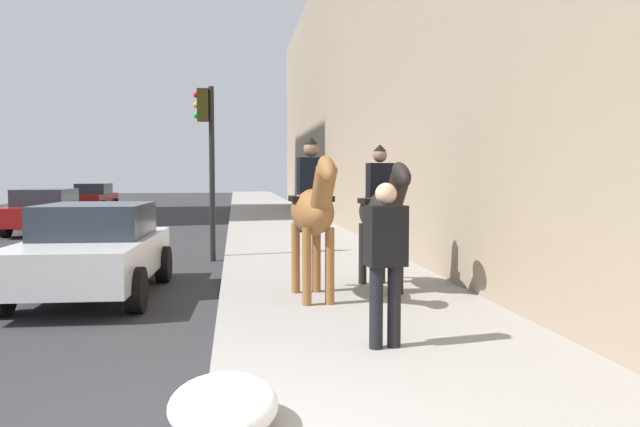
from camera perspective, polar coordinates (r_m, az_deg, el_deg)
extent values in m
ellipsoid|color=brown|center=(8.71, -0.77, 0.19)|extent=(1.54, 0.66, 0.66)
cylinder|color=brown|center=(8.38, 0.91, -4.94)|extent=(0.13, 0.13, 1.06)
cylinder|color=brown|center=(8.32, -1.25, -5.01)|extent=(0.13, 0.13, 1.06)
cylinder|color=brown|center=(9.25, -0.33, -4.13)|extent=(0.13, 0.13, 1.06)
cylinder|color=brown|center=(9.19, -2.29, -4.18)|extent=(0.13, 0.13, 1.06)
cylinder|color=brown|center=(7.94, 0.31, 2.37)|extent=(0.65, 0.32, 0.68)
ellipsoid|color=brown|center=(7.73, 0.64, 4.18)|extent=(0.64, 0.26, 0.49)
cylinder|color=black|center=(9.41, -1.61, -0.15)|extent=(0.29, 0.12, 0.55)
cube|color=black|center=(8.75, -0.83, 1.40)|extent=(0.48, 0.63, 0.08)
cube|color=black|center=(8.74, -0.84, 3.46)|extent=(0.31, 0.40, 0.55)
sphere|color=#8C664C|center=(8.75, -0.84, 6.05)|extent=(0.22, 0.22, 0.22)
cone|color=black|center=(8.75, -0.84, 6.84)|extent=(0.21, 0.21, 0.10)
ellipsoid|color=black|center=(9.49, 5.68, 0.07)|extent=(1.53, 0.65, 0.66)
cylinder|color=black|center=(9.18, 7.43, -4.42)|extent=(0.13, 0.13, 0.99)
cylinder|color=black|center=(9.09, 5.51, -4.49)|extent=(0.13, 0.13, 0.99)
cylinder|color=black|center=(10.03, 5.78, -3.72)|extent=(0.13, 0.13, 0.99)
cylinder|color=black|center=(9.94, 4.01, -3.78)|extent=(0.13, 0.13, 0.99)
cylinder|color=black|center=(8.74, 7.17, 2.03)|extent=(0.65, 0.32, 0.68)
ellipsoid|color=black|center=(8.54, 7.63, 3.66)|extent=(0.64, 0.26, 0.49)
cylinder|color=black|center=(10.18, 4.51, -0.24)|extent=(0.29, 0.12, 0.55)
cube|color=black|center=(9.53, 5.60, 1.17)|extent=(0.47, 0.62, 0.08)
cube|color=black|center=(9.52, 5.61, 3.07)|extent=(0.30, 0.40, 0.55)
sphere|color=#8C664C|center=(9.52, 5.62, 5.44)|extent=(0.22, 0.22, 0.22)
cone|color=black|center=(9.53, 5.63, 6.17)|extent=(0.21, 0.21, 0.10)
cylinder|color=black|center=(6.32, 5.27, -8.75)|extent=(0.14, 0.14, 0.85)
cylinder|color=black|center=(6.40, 6.95, -8.62)|extent=(0.14, 0.14, 0.85)
cube|color=black|center=(6.25, 6.16, -2.09)|extent=(0.32, 0.44, 0.62)
sphere|color=#D8AD8C|center=(6.22, 6.19, 1.86)|extent=(0.22, 0.22, 0.22)
cube|color=silver|center=(10.10, -20.49, -3.87)|extent=(3.97, 1.92, 0.60)
cube|color=#262D38|center=(10.27, -20.23, -0.60)|extent=(1.91, 1.63, 0.52)
cylinder|color=black|center=(8.78, -16.82, -6.88)|extent=(0.65, 0.24, 0.64)
cylinder|color=black|center=(9.28, -27.69, -6.58)|extent=(0.65, 0.24, 0.64)
cylinder|color=black|center=(11.13, -14.44, -4.62)|extent=(0.65, 0.24, 0.64)
cylinder|color=black|center=(11.53, -23.20, -4.52)|extent=(0.65, 0.24, 0.64)
cube|color=maroon|center=(33.07, -20.49, 1.22)|extent=(4.27, 1.77, 0.60)
cube|color=#262D38|center=(33.30, -20.41, 2.20)|extent=(1.99, 1.51, 0.52)
cylinder|color=black|center=(31.62, -19.62, 0.59)|extent=(0.65, 0.24, 0.64)
cylinder|color=black|center=(32.04, -22.48, 0.57)|extent=(0.65, 0.24, 0.64)
cylinder|color=black|center=(34.17, -18.61, 0.83)|extent=(0.65, 0.24, 0.64)
cylinder|color=black|center=(34.56, -21.27, 0.80)|extent=(0.65, 0.24, 0.64)
cube|color=maroon|center=(21.60, -24.08, -0.05)|extent=(4.28, 1.78, 0.60)
cube|color=#262D38|center=(21.33, -24.30, 1.41)|extent=(2.22, 1.55, 0.52)
cylinder|color=black|center=(23.13, -25.26, -0.60)|extent=(0.64, 0.23, 0.64)
cylinder|color=black|center=(22.69, -21.07, -0.57)|extent=(0.64, 0.23, 0.64)
cylinder|color=black|center=(20.62, -27.35, -1.14)|extent=(0.64, 0.23, 0.64)
cylinder|color=black|center=(20.13, -22.68, -1.12)|extent=(0.64, 0.23, 0.64)
cylinder|color=black|center=(13.45, -10.07, 3.60)|extent=(0.12, 0.12, 3.80)
cube|color=#2D280C|center=(13.54, -10.91, 9.94)|extent=(0.20, 0.24, 0.70)
sphere|color=red|center=(13.58, -11.48, 10.85)|extent=(0.14, 0.14, 0.14)
sphere|color=orange|center=(13.55, -11.47, 9.93)|extent=(0.14, 0.14, 0.14)
sphere|color=green|center=(13.53, -11.46, 9.00)|extent=(0.14, 0.14, 0.14)
ellipsoid|color=white|center=(4.52, -9.03, -17.27)|extent=(1.00, 0.77, 0.35)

